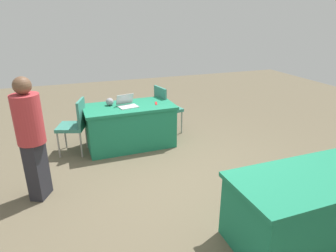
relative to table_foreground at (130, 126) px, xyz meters
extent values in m
plane|color=brown|center=(-0.34, 1.49, -0.39)|extent=(14.40, 14.40, 0.00)
cube|color=#1E7A56|center=(0.00, 0.00, 0.36)|extent=(1.61, 0.86, 0.05)
cube|color=#1E7A56|center=(0.00, 0.00, -0.03)|extent=(1.55, 0.82, 0.72)
cube|color=#1E7A56|center=(-1.31, 3.00, 0.36)|extent=(1.87, 0.86, 0.05)
cube|color=#1E7A56|center=(-1.31, 3.00, -0.03)|extent=(1.80, 0.83, 0.72)
cylinder|color=#9E9993|center=(1.26, 0.08, -0.16)|extent=(0.03, 0.03, 0.45)
cylinder|color=#9E9993|center=(1.14, -0.28, -0.16)|extent=(0.03, 0.03, 0.45)
cylinder|color=#9E9993|center=(0.90, 0.20, -0.16)|extent=(0.03, 0.03, 0.45)
cylinder|color=#9E9993|center=(0.78, -0.16, -0.16)|extent=(0.03, 0.03, 0.45)
cube|color=#387F70|center=(1.02, -0.04, 0.09)|extent=(0.55, 0.55, 0.06)
cube|color=#387F70|center=(0.83, 0.02, 0.35)|extent=(0.17, 0.41, 0.45)
cylinder|color=#9E9993|center=(-1.03, -0.60, -0.16)|extent=(0.03, 0.03, 0.46)
cylinder|color=#9E9993|center=(-1.11, -0.23, -0.16)|extent=(0.03, 0.03, 0.46)
cylinder|color=#9E9993|center=(-0.66, -0.52, -0.16)|extent=(0.03, 0.03, 0.46)
cylinder|color=#9E9993|center=(-0.74, -0.15, -0.16)|extent=(0.03, 0.03, 0.46)
cube|color=#387F70|center=(-0.89, -0.38, 0.11)|extent=(0.52, 0.52, 0.06)
cube|color=#387F70|center=(-0.69, -0.33, 0.36)|extent=(0.13, 0.42, 0.45)
cube|color=#26262D|center=(1.50, 1.20, 0.01)|extent=(0.29, 0.33, 0.79)
cylinder|color=#B23338|center=(1.50, 1.20, 0.71)|extent=(0.46, 0.46, 0.62)
sphere|color=brown|center=(1.50, 1.20, 1.13)|extent=(0.21, 0.21, 0.21)
cube|color=silver|center=(0.03, 0.09, 0.39)|extent=(0.35, 0.27, 0.02)
cube|color=#B7B7BC|center=(0.06, -0.05, 0.49)|extent=(0.32, 0.13, 0.19)
sphere|color=gray|center=(0.32, -0.12, 0.45)|extent=(0.14, 0.14, 0.14)
cube|color=red|center=(-0.49, 0.04, 0.39)|extent=(0.08, 0.18, 0.01)
camera|label=1|loc=(1.01, 4.93, 1.92)|focal=31.28mm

